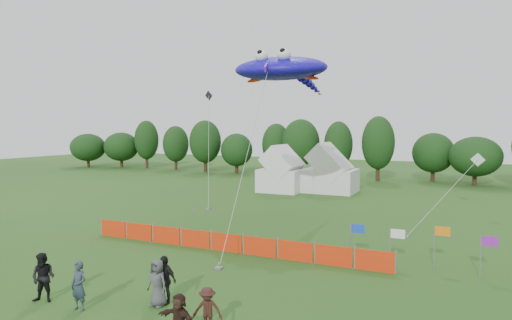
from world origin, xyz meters
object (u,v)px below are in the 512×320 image
at_px(spectator_a, 79,286).
at_px(spectator_e, 157,283).
at_px(tent_right, 330,173).
at_px(spectator_b, 43,278).
at_px(spectator_d, 164,279).
at_px(stingray_kite, 284,70).
at_px(spectator_c, 207,310).
at_px(spectator_f, 179,319).
at_px(barrier_fence, 226,243).
at_px(tent_left, 282,173).

xyz_separation_m(spectator_a, spectator_e, (2.39, 1.57, -0.02)).
distance_m(tent_right, spectator_b, 34.03).
bearing_deg(spectator_e, tent_right, 103.11).
bearing_deg(spectator_d, spectator_b, -151.53).
height_order(spectator_d, stingray_kite, stingray_kite).
relative_size(spectator_b, spectator_c, 1.25).
height_order(spectator_c, spectator_e, spectator_e).
height_order(tent_right, spectator_f, tent_right).
bearing_deg(spectator_e, spectator_d, 90.56).
height_order(tent_right, stingray_kite, stingray_kite).
bearing_deg(spectator_b, barrier_fence, 52.24).
bearing_deg(tent_right, spectator_e, -85.37).
height_order(spectator_a, spectator_f, spectator_a).
height_order(tent_left, spectator_b, tent_left).
relative_size(tent_right, spectator_b, 2.86).
relative_size(spectator_a, spectator_c, 1.20).
relative_size(barrier_fence, spectator_c, 11.60).
xyz_separation_m(barrier_fence, spectator_f, (3.82, -9.95, 0.31)).
relative_size(spectator_d, stingray_kite, 0.09).
distance_m(tent_right, spectator_d, 32.18).
distance_m(spectator_d, spectator_f, 3.54).
bearing_deg(spectator_d, tent_right, 99.23).
height_order(barrier_fence, spectator_a, spectator_a).
distance_m(spectator_c, spectator_e, 3.12).
relative_size(tent_left, tent_right, 0.80).
xyz_separation_m(spectator_d, spectator_e, (-0.05, -0.36, -0.03)).
distance_m(barrier_fence, spectator_c, 9.85).
height_order(spectator_c, spectator_f, spectator_f).
distance_m(barrier_fence, spectator_f, 10.66).
relative_size(tent_right, barrier_fence, 0.31).
bearing_deg(barrier_fence, spectator_c, -64.65).
relative_size(tent_right, spectator_c, 3.57).
bearing_deg(tent_right, spectator_d, -85.23).
bearing_deg(spectator_d, barrier_fence, 104.92).
distance_m(tent_right, spectator_a, 34.00).
height_order(spectator_b, spectator_d, spectator_b).
height_order(tent_left, spectator_f, tent_left).
distance_m(spectator_b, spectator_d, 4.72).
xyz_separation_m(spectator_a, stingray_kite, (0.68, 18.66, 9.98)).
relative_size(tent_right, spectator_f, 3.40).
xyz_separation_m(barrier_fence, stingray_kite, (-0.39, 9.33, 10.41)).
height_order(tent_left, spectator_d, tent_left).
height_order(spectator_a, spectator_e, spectator_a).
bearing_deg(stingray_kite, spectator_a, -92.10).
relative_size(spectator_f, stingray_kite, 0.08).
distance_m(spectator_d, stingray_kite, 19.56).
bearing_deg(barrier_fence, spectator_a, -96.59).
bearing_deg(spectator_e, spectator_b, -151.42).
bearing_deg(spectator_f, tent_left, 118.63).
bearing_deg(tent_right, spectator_f, -81.57).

